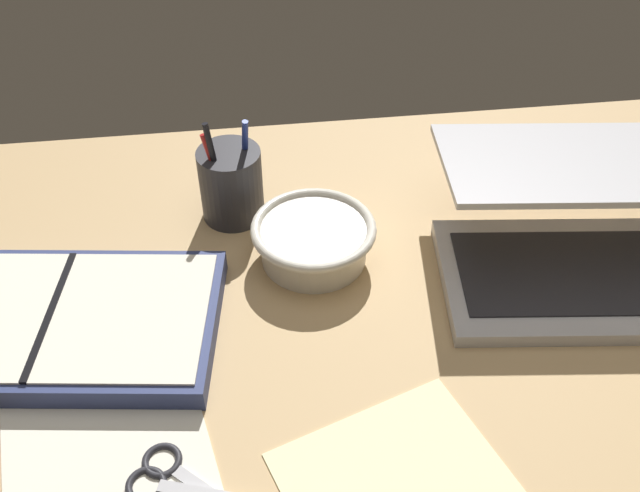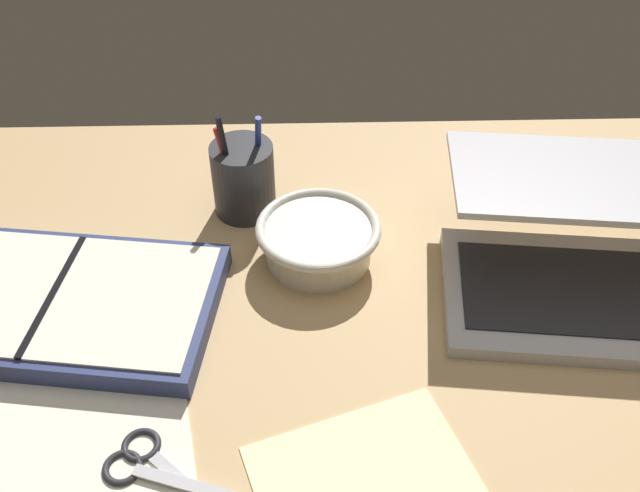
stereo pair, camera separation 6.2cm
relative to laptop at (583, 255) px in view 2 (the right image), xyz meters
The scene contains 7 objects.
desk_top 33.31cm from the laptop, 156.87° to the right, with size 140.00×100.00×2.00cm, color tan.
laptop is the anchor object (origin of this frame).
bowl 31.55cm from the laptop, 169.73° to the left, with size 15.50×15.50×5.40cm.
pen_cup 43.56cm from the laptop, 158.99° to the left, with size 8.28×8.28×15.07cm.
planner 61.65cm from the laptop, behind, with size 39.20×26.07×3.26cm.
scissors 53.81cm from the laptop, 154.04° to the right, with size 13.57×10.46×0.80cm.
paper_sheet_beside_planner 58.08cm from the laptop, 159.69° to the right, with size 19.47×24.60×0.16cm, color silver.
Camera 2 is at (-2.41, -47.73, 63.31)cm, focal length 40.00 mm.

